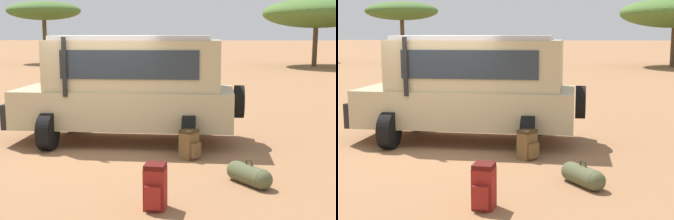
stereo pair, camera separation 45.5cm
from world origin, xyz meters
TOP-DOWN VIEW (x-y plane):
  - ground_plane at (0.00, 0.00)m, footprint 320.00×320.00m
  - safari_vehicle at (0.57, 0.90)m, footprint 5.38×2.84m
  - backpack_beside_front_wheel at (1.54, -3.29)m, footprint 0.33×0.43m
  - backpack_cluster_center at (1.97, -0.55)m, footprint 0.45×0.44m
  - duffel_bag_low_black_case at (2.99, -2.09)m, footprint 0.71×0.84m
  - acacia_tree_centre_back at (-10.79, 29.25)m, footprint 6.15×5.37m
  - acacia_tree_right_mid at (10.85, 26.48)m, footprint 7.96×8.63m

SIDE VIEW (x-z plane):
  - ground_plane at x=0.00m, z-range 0.00..0.00m
  - duffel_bag_low_black_case at x=2.99m, z-range -0.05..0.38m
  - backpack_cluster_center at x=1.97m, z-range -0.01..0.59m
  - backpack_beside_front_wheel at x=1.54m, z-range -0.01..0.66m
  - safari_vehicle at x=0.57m, z-range 0.07..2.51m
  - acacia_tree_right_mid at x=10.85m, z-range 1.43..6.49m
  - acacia_tree_centre_back at x=-10.79m, z-range 1.77..6.88m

